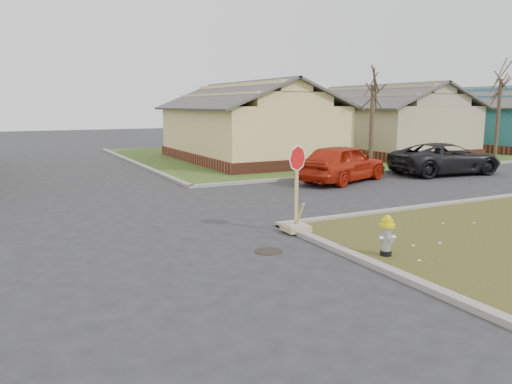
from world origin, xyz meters
name	(u,v)px	position (x,y,z in m)	size (l,w,h in m)	color
ground	(168,259)	(0.00, 0.00, 0.00)	(120.00, 120.00, 0.00)	#252527
verge_far_right	(386,150)	(22.00, 18.00, 0.03)	(37.00, 19.00, 0.05)	#304C1B
curbs	(119,214)	(0.00, 5.00, 0.00)	(80.00, 40.00, 0.12)	gray
manhole	(268,251)	(2.20, -0.50, 0.01)	(0.64, 0.64, 0.01)	black
side_house_yellow	(248,124)	(10.00, 16.50, 2.19)	(7.60, 11.60, 4.70)	brown
side_house_tan	(380,121)	(20.00, 16.50, 2.19)	(7.60, 11.60, 4.70)	brown
side_house_teal	(482,119)	(30.00, 16.50, 2.19)	(7.60, 11.60, 4.70)	brown
tree_mid_right	(372,127)	(14.00, 10.20, 2.15)	(0.22, 0.22, 4.20)	#403225
tree_far_right	(498,119)	(24.00, 10.50, 2.43)	(0.22, 0.22, 4.76)	#403225
fire_hydrant	(387,233)	(4.26, -2.06, 0.54)	(0.33, 0.33, 0.90)	black
stop_sign	(296,213)	(3.63, 0.65, 0.53)	(0.64, 0.62, 2.24)	tan
red_sedan	(342,163)	(9.96, 7.19, 0.82)	(1.93, 4.81, 1.64)	#B0200C
dark_pickup	(445,159)	(15.82, 6.93, 0.75)	(2.48, 5.37, 1.49)	black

